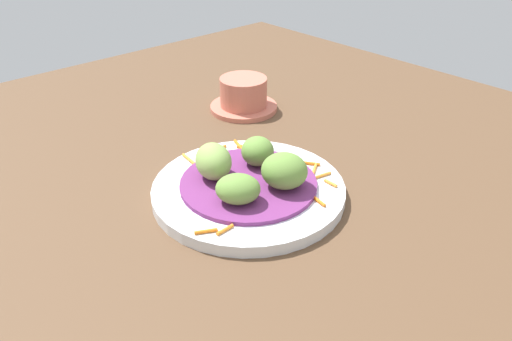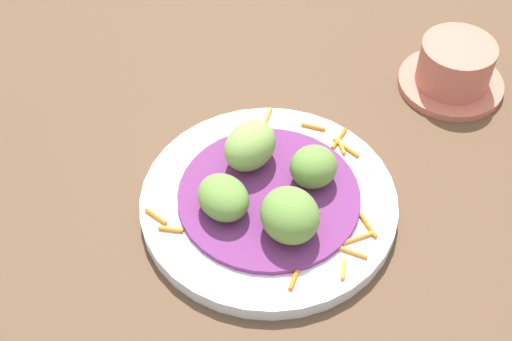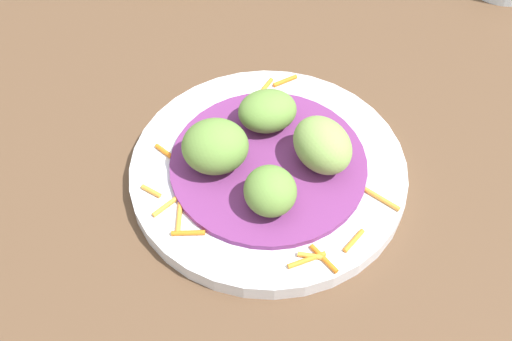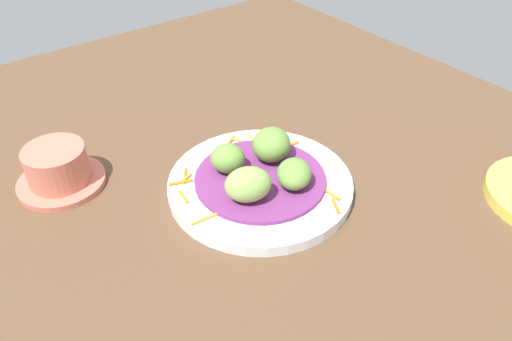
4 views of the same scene
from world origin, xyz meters
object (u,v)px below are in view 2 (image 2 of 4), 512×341
Objects in this scene: guac_scoop_back at (250,146)px; terracotta_bowl at (454,69)px; main_plate at (269,203)px; guac_scoop_right at (314,167)px; guac_scoop_left at (223,197)px; guac_scoop_center at (290,215)px.

guac_scoop_back is 24.95cm from terracotta_bowl.
terracotta_bowl is (16.50, 19.88, 1.70)cm from main_plate.
guac_scoop_right is 0.39× the size of terracotta_bowl.
guac_scoop_back is (-6.05, 1.28, 0.31)cm from guac_scoop_right.
guac_scoop_left is at bearing -101.96° from guac_scoop_back.
main_plate is at bearing -129.69° from terracotta_bowl.
terracotta_bowl reaches higher than guac_scoop_left.
guac_scoop_center is 0.49× the size of terracotta_bowl.
guac_scoop_right is (7.34, 4.77, 0.18)cm from guac_scoop_left.
guac_scoop_back reaches higher than terracotta_bowl.
guac_scoop_right is 6.20cm from guac_scoop_back.
guac_scoop_left is 0.91× the size of guac_scoop_back.
guac_scoop_back is (1.28, 6.05, 0.49)cm from guac_scoop_left.
terracotta_bowl is at bearing 50.31° from main_plate.
guac_scoop_left is 6.21cm from guac_scoop_center.
terracotta_bowl reaches higher than main_plate.
terracotta_bowl is (12.83, 17.50, -1.43)cm from guac_scoop_right.
guac_scoop_back is 0.50× the size of terracotta_bowl.
guac_scoop_center is 6.20cm from guac_scoop_right.
guac_scoop_center is (6.05, -1.28, 0.48)cm from guac_scoop_left.
main_plate is 5.56cm from guac_scoop_back.
guac_scoop_left is 0.93× the size of guac_scoop_center.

